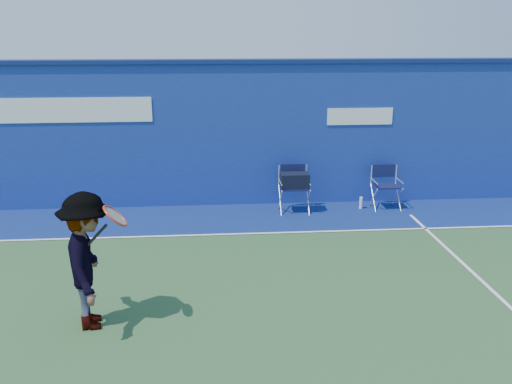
{
  "coord_description": "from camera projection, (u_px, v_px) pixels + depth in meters",
  "views": [
    {
      "loc": [
        0.49,
        -6.23,
        3.65
      ],
      "look_at": [
        1.2,
        2.6,
        1.0
      ],
      "focal_mm": 38.0,
      "sensor_mm": 36.0,
      "label": 1
    }
  ],
  "objects": [
    {
      "name": "directors_chair_left",
      "position": [
        294.0,
        193.0,
        11.23
      ],
      "size": [
        0.58,
        0.52,
        0.97
      ],
      "color": "silver",
      "rests_on": "ground"
    },
    {
      "name": "directors_chair_right",
      "position": [
        386.0,
        195.0,
        11.5
      ],
      "size": [
        0.54,
        0.49,
        0.91
      ],
      "color": "silver",
      "rests_on": "ground"
    },
    {
      "name": "ground",
      "position": [
        179.0,
        326.0,
        6.96
      ],
      "size": [
        80.0,
        80.0,
        0.0
      ],
      "primitive_type": "plane",
      "color": "#2F542D",
      "rests_on": "ground"
    },
    {
      "name": "tennis_player",
      "position": [
        88.0,
        261.0,
        6.75
      ],
      "size": [
        0.98,
        1.24,
        1.77
      ],
      "color": "#EA4738",
      "rests_on": "ground"
    },
    {
      "name": "stadium_wall",
      "position": [
        190.0,
        133.0,
        11.48
      ],
      "size": [
        24.0,
        0.5,
        3.08
      ],
      "color": "navy",
      "rests_on": "ground"
    },
    {
      "name": "out_of_bounds_strip",
      "position": [
        191.0,
        219.0,
        10.87
      ],
      "size": [
        24.0,
        1.8,
        0.01
      ],
      "primitive_type": "cube",
      "color": "navy",
      "rests_on": "ground"
    },
    {
      "name": "water_bottle",
      "position": [
        361.0,
        203.0,
        11.5
      ],
      "size": [
        0.07,
        0.07,
        0.26
      ],
      "primitive_type": "cylinder",
      "color": "white",
      "rests_on": "ground"
    },
    {
      "name": "court_lines",
      "position": [
        182.0,
        303.0,
        7.53
      ],
      "size": [
        24.0,
        12.0,
        0.01
      ],
      "color": "white",
      "rests_on": "out_of_bounds_strip"
    }
  ]
}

